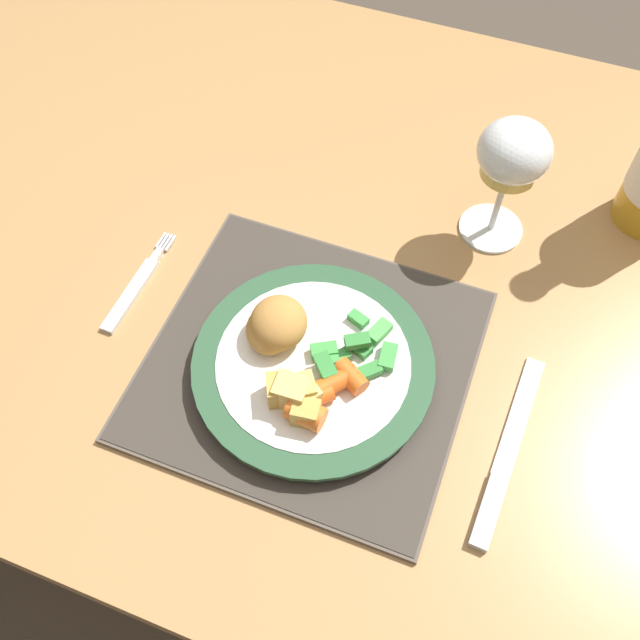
# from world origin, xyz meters

# --- Properties ---
(ground_plane) EXTENTS (6.00, 6.00, 0.00)m
(ground_plane) POSITION_xyz_m (0.00, 0.00, 0.00)
(ground_plane) COLOR #4C4238
(dining_table) EXTENTS (1.54, 0.84, 0.74)m
(dining_table) POSITION_xyz_m (0.00, 0.00, 0.66)
(dining_table) COLOR #AD7F4C
(dining_table) RESTS_ON ground
(placemat) EXTENTS (0.31, 0.30, 0.01)m
(placemat) POSITION_xyz_m (-0.02, -0.15, 0.74)
(placemat) COLOR brown
(placemat) RESTS_ON dining_table
(dinner_plate) EXTENTS (0.23, 0.23, 0.02)m
(dinner_plate) POSITION_xyz_m (-0.02, -0.16, 0.76)
(dinner_plate) COLOR white
(dinner_plate) RESTS_ON placemat
(breaded_croquettes) EXTENTS (0.07, 0.08, 0.04)m
(breaded_croquettes) POSITION_xyz_m (-0.06, -0.15, 0.78)
(breaded_croquettes) COLOR #B77F3D
(breaded_croquettes) RESTS_ON dinner_plate
(green_beans_pile) EXTENTS (0.08, 0.09, 0.02)m
(green_beans_pile) POSITION_xyz_m (0.02, -0.14, 0.77)
(green_beans_pile) COLOR #338438
(green_beans_pile) RESTS_ON dinner_plate
(glazed_carrots) EXTENTS (0.07, 0.08, 0.02)m
(glazed_carrots) POSITION_xyz_m (0.01, -0.19, 0.78)
(glazed_carrots) COLOR orange
(glazed_carrots) RESTS_ON dinner_plate
(fork) EXTENTS (0.02, 0.14, 0.01)m
(fork) POSITION_xyz_m (-0.23, -0.13, 0.74)
(fork) COLOR silver
(fork) RESTS_ON dining_table
(table_knife) EXTENTS (0.03, 0.20, 0.01)m
(table_knife) POSITION_xyz_m (0.18, -0.19, 0.74)
(table_knife) COLOR silver
(table_knife) RESTS_ON dining_table
(wine_glass) EXTENTS (0.07, 0.07, 0.15)m
(wine_glass) POSITION_xyz_m (0.10, 0.08, 0.85)
(wine_glass) COLOR silver
(wine_glass) RESTS_ON dining_table
(roast_potatoes) EXTENTS (0.06, 0.05, 0.03)m
(roast_potatoes) POSITION_xyz_m (-0.01, -0.21, 0.78)
(roast_potatoes) COLOR gold
(roast_potatoes) RESTS_ON dinner_plate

